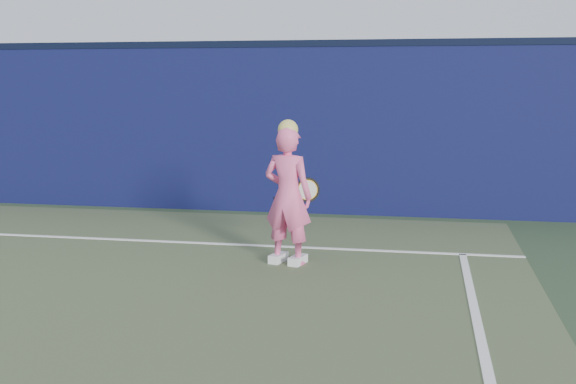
# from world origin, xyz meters

# --- Properties ---
(backstop_wall) EXTENTS (24.00, 0.40, 2.50)m
(backstop_wall) POSITION_xyz_m (0.00, 6.50, 1.25)
(backstop_wall) COLOR #0D143D
(backstop_wall) RESTS_ON ground
(wall_cap) EXTENTS (24.00, 0.42, 0.10)m
(wall_cap) POSITION_xyz_m (0.00, 6.50, 2.55)
(wall_cap) COLOR black
(wall_cap) RESTS_ON backstop_wall
(player) EXTENTS (0.63, 0.49, 1.59)m
(player) POSITION_xyz_m (2.88, 3.24, 0.77)
(player) COLOR #F35E96
(player) RESTS_ON ground
(racket) EXTENTS (0.55, 0.16, 0.29)m
(racket) POSITION_xyz_m (2.99, 3.72, 0.75)
(racket) COLOR black
(racket) RESTS_ON ground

